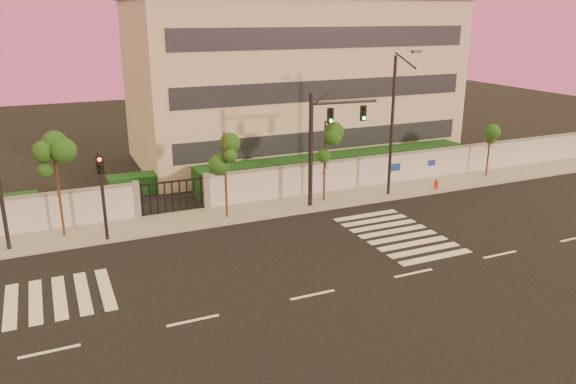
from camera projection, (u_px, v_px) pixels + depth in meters
name	position (u px, v px, depth m)	size (l,w,h in m)	color
ground	(313.00, 295.00, 22.98)	(120.00, 120.00, 0.00)	black
sidewalk	(231.00, 214.00, 32.11)	(60.00, 3.00, 0.15)	gray
perimeter_wall	(225.00, 190.00, 33.15)	(60.00, 0.36, 2.20)	#AAADB1
hedge_row	(228.00, 180.00, 36.03)	(41.00, 4.25, 1.80)	#103616
institutional_building	(292.00, 79.00, 43.75)	(24.40, 12.40, 12.25)	#BCB29F
road_markings	(245.00, 266.00, 25.64)	(57.00, 7.62, 0.02)	silver
street_tree_c	(56.00, 163.00, 27.65)	(1.56, 1.24, 5.40)	#382314
street_tree_d	(225.00, 156.00, 30.43)	(1.53, 1.22, 4.94)	#382314
street_tree_e	(325.00, 143.00, 33.22)	(1.62, 1.29, 5.05)	#382314
street_tree_f	(490.00, 136.00, 38.71)	(1.51, 1.20, 4.02)	#382314
traffic_signal_main	(324.00, 135.00, 32.43)	(4.29, 0.54, 6.79)	black
traffic_signal_secondary	(102.00, 186.00, 27.44)	(0.36, 0.35, 4.67)	black
streetlight_east	(394.00, 120.00, 33.86)	(0.54, 2.19, 9.09)	black
fire_hydrant	(436.00, 185.00, 36.42)	(0.30, 0.29, 0.77)	red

